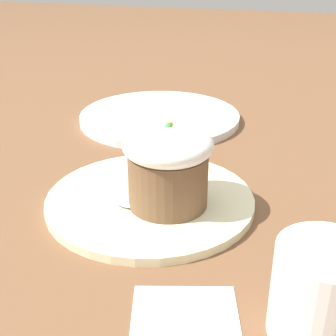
{
  "coord_description": "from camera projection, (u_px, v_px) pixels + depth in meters",
  "views": [
    {
      "loc": [
        -0.49,
        -0.17,
        0.3
      ],
      "look_at": [
        -0.01,
        -0.03,
        0.06
      ],
      "focal_mm": 50.0,
      "sensor_mm": 36.0,
      "label": 1
    }
  ],
  "objects": [
    {
      "name": "ground_plane",
      "position": [
        150.0,
        204.0,
        0.6
      ],
      "size": [
        4.0,
        4.0,
        0.0
      ],
      "primitive_type": "plane",
      "color": "brown"
    },
    {
      "name": "dessert_plate",
      "position": [
        150.0,
        200.0,
        0.6
      ],
      "size": [
        0.26,
        0.26,
        0.01
      ],
      "color": "beige",
      "rests_on": "ground_plane"
    },
    {
      "name": "carrot_cake",
      "position": [
        168.0,
        164.0,
        0.55
      ],
      "size": [
        0.11,
        0.11,
        0.1
      ],
      "color": "brown",
      "rests_on": "dessert_plate"
    },
    {
      "name": "spoon",
      "position": [
        123.0,
        197.0,
        0.58
      ],
      "size": [
        0.06,
        0.12,
        0.01
      ],
      "color": "#B7B7BC",
      "rests_on": "dessert_plate"
    },
    {
      "name": "coffee_cup",
      "position": [
        323.0,
        291.0,
        0.38
      ],
      "size": [
        0.12,
        0.08,
        0.09
      ],
      "color": "white",
      "rests_on": "ground_plane"
    },
    {
      "name": "side_plate",
      "position": [
        160.0,
        117.0,
        0.88
      ],
      "size": [
        0.3,
        0.3,
        0.01
      ],
      "color": "white",
      "rests_on": "ground_plane"
    },
    {
      "name": "paper_napkin",
      "position": [
        185.0,
        329.0,
        0.4
      ],
      "size": [
        0.13,
        0.12,
        0.0
      ],
      "color": "white",
      "rests_on": "ground_plane"
    }
  ]
}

